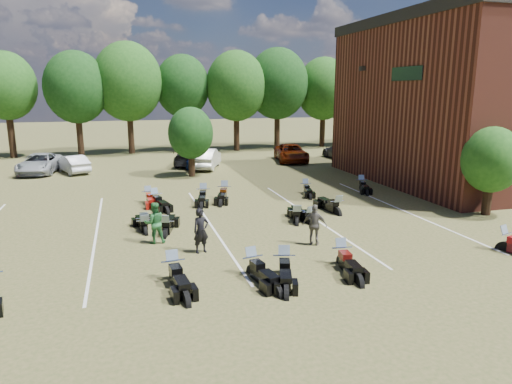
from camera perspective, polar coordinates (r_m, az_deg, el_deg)
name	(u,v)px	position (r m, az deg, el deg)	size (l,w,h in m)	color
ground	(296,240)	(19.09, 5.00, -5.94)	(160.00, 160.00, 0.00)	brown
car_1	(73,164)	(36.87, -21.91, 3.29)	(1.40, 4.01, 1.32)	silver
car_2	(40,163)	(37.63, -25.41, 3.25)	(2.40, 5.21, 1.45)	#969A9E
car_3	(190,156)	(38.05, -8.22, 4.47)	(2.10, 5.17, 1.50)	black
car_4	(193,157)	(37.17, -7.91, 4.30)	(1.79, 4.46, 1.52)	navy
car_5	(206,158)	(36.35, -6.25, 4.22)	(1.68, 4.82, 1.59)	beige
car_6	(291,153)	(39.75, 4.42, 4.89)	(2.45, 5.31, 1.48)	#5C1905
car_7	(343,151)	(41.74, 10.77, 5.06)	(2.04, 5.01, 1.45)	#39383D
person_black	(201,231)	(17.43, -6.89, -4.83)	(0.63, 0.41, 1.73)	black
person_green	(155,223)	(18.83, -12.56, -3.78)	(0.82, 0.64, 1.69)	#266732
person_grey	(315,225)	(18.29, 7.36, -4.10)	(0.97, 0.41, 1.66)	#58524B
motorcycle_2	(174,280)	(15.38, -10.25, -10.80)	(0.79, 2.49, 1.39)	black
motorcycle_3	(252,275)	(15.54, -0.46, -10.33)	(0.76, 2.38, 1.33)	black
motorcycle_4	(284,274)	(15.67, 3.51, -10.16)	(0.77, 2.41, 1.35)	black
motorcycle_5	(341,265)	(16.66, 10.59, -8.94)	(0.76, 2.38, 1.33)	black
motorcycle_6	(505,251)	(20.18, 28.64, -6.46)	(0.79, 2.48, 1.38)	#490A12
motorcycle_8	(145,232)	(20.59, -13.72, -4.87)	(0.72, 2.27, 1.27)	black
motorcycle_9	(166,236)	(19.78, -11.22, -5.48)	(0.77, 2.42, 1.35)	black
motorcycle_10	(145,234)	(20.32, -13.67, -5.10)	(0.70, 2.20, 1.22)	black
motorcycle_11	(297,224)	(21.21, 5.11, -4.04)	(0.75, 2.37, 1.32)	black
motorcycle_12	(309,224)	(21.32, 6.62, -3.98)	(0.68, 2.15, 1.20)	black
motorcycle_13	(337,215)	(23.09, 10.09, -2.80)	(0.80, 2.52, 1.40)	black
motorcycle_15	(149,202)	(25.86, -13.26, -1.28)	(0.72, 2.27, 1.27)	maroon
motorcycle_16	(156,206)	(24.97, -12.45, -1.73)	(0.77, 2.40, 1.34)	black
motorcycle_17	(224,198)	(26.22, -3.96, -0.78)	(0.80, 2.50, 1.40)	black
motorcycle_18	(203,201)	(25.76, -6.59, -1.07)	(0.78, 2.44, 1.36)	black
motorcycle_19	(305,193)	(27.64, 6.21, -0.12)	(0.68, 2.13, 1.19)	black
motorcycle_20	(361,189)	(29.24, 13.00, 0.33)	(0.71, 2.23, 1.24)	black
tree_line	(180,87)	(46.18, -9.52, 12.77)	(56.00, 6.00, 9.79)	black
young_tree_near_building	(492,160)	(24.97, 27.36, 3.59)	(2.80, 2.80, 4.16)	black
young_tree_midfield	(191,133)	(32.80, -8.16, 7.31)	(3.20, 3.20, 4.70)	black
parking_lines	(211,225)	(21.06, -5.65, -4.15)	(20.10, 14.00, 0.01)	silver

